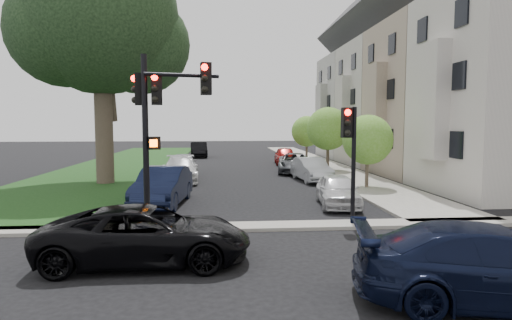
{
  "coord_description": "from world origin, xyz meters",
  "views": [
    {
      "loc": [
        -1.39,
        -11.79,
        3.47
      ],
      "look_at": [
        0.0,
        5.0,
        2.0
      ],
      "focal_mm": 30.0,
      "sensor_mm": 36.0,
      "label": 1
    }
  ],
  "objects": [
    {
      "name": "small_tree_c",
      "position": [
        6.2,
        25.46,
        2.71
      ],
      "size": [
        2.72,
        2.72,
        4.07
      ],
      "color": "#312B1F",
      "rests_on": "ground"
    },
    {
      "name": "car_parked_2",
      "position": [
        3.73,
        17.44,
        0.68
      ],
      "size": [
        2.95,
        5.15,
        1.35
      ],
      "primitive_type": "imported",
      "rotation": [
        0.0,
        0.0,
        -0.15
      ],
      "color": "#3F4247",
      "rests_on": "ground"
    },
    {
      "name": "house_c",
      "position": [
        12.45,
        23.0,
        6.93
      ],
      "size": [
        7.7,
        7.55,
        15.97
      ],
      "color": "#A8A7A6",
      "rests_on": "ground"
    },
    {
      "name": "car_parked_0",
      "position": [
        3.47,
        5.51,
        0.66
      ],
      "size": [
        2.04,
        4.06,
        1.33
      ],
      "primitive_type": "imported",
      "rotation": [
        0.0,
        0.0,
        -0.12
      ],
      "color": "silver",
      "rests_on": "ground"
    },
    {
      "name": "house_a",
      "position": [
        12.45,
        8.0,
        6.93
      ],
      "size": [
        7.7,
        7.55,
        15.97
      ],
      "color": "#B4B0A9",
      "rests_on": "ground"
    },
    {
      "name": "car_parked_5",
      "position": [
        -3.84,
        6.33,
        0.8
      ],
      "size": [
        2.19,
        5.03,
        1.61
      ],
      "primitive_type": "imported",
      "rotation": [
        0.0,
        0.0,
        -0.1
      ],
      "color": "black",
      "rests_on": "ground"
    },
    {
      "name": "car_parked_9",
      "position": [
        -3.61,
        31.73,
        0.77
      ],
      "size": [
        1.97,
        4.76,
        1.53
      ],
      "primitive_type": "imported",
      "rotation": [
        0.0,
        0.0,
        0.08
      ],
      "color": "black",
      "rests_on": "ground"
    },
    {
      "name": "eucalyptus",
      "position": [
        -7.89,
        12.57,
        9.17
      ],
      "size": [
        9.48,
        8.6,
        13.42
      ],
      "color": "#312B1F",
      "rests_on": "ground"
    },
    {
      "name": "car_parked_7",
      "position": [
        -3.95,
        18.29,
        0.67
      ],
      "size": [
        2.23,
        4.17,
        1.35
      ],
      "primitive_type": "imported",
      "rotation": [
        0.0,
        0.0,
        0.17
      ],
      "color": "#999BA0",
      "rests_on": "ground"
    },
    {
      "name": "small_tree_a",
      "position": [
        6.2,
        9.78,
        2.59
      ],
      "size": [
        2.59,
        2.59,
        3.89
      ],
      "color": "#312B1F",
      "rests_on": "ground"
    },
    {
      "name": "car_cross_far",
      "position": [
        3.78,
        -4.3,
        0.77
      ],
      "size": [
        5.6,
        3.15,
        1.53
      ],
      "primitive_type": "imported",
      "rotation": [
        0.0,
        0.0,
        1.37
      ],
      "color": "black",
      "rests_on": "ground"
    },
    {
      "name": "sidewalk_cross",
      "position": [
        0.0,
        2.0,
        0.06
      ],
      "size": [
        60.0,
        1.0,
        0.12
      ],
      "primitive_type": "cube",
      "color": "gray",
      "rests_on": "ground"
    },
    {
      "name": "house_b",
      "position": [
        12.45,
        15.5,
        6.93
      ],
      "size": [
        7.7,
        7.55,
        15.97
      ],
      "color": "gray",
      "rests_on": "ground"
    },
    {
      "name": "house_d",
      "position": [
        12.45,
        30.5,
        6.93
      ],
      "size": [
        7.7,
        7.55,
        15.97
      ],
      "color": "gray",
      "rests_on": "ground"
    },
    {
      "name": "sidewalk_right",
      "position": [
        6.75,
        24.0,
        0.06
      ],
      "size": [
        3.5,
        44.0,
        0.12
      ],
      "primitive_type": "cube",
      "color": "gray",
      "rests_on": "ground"
    },
    {
      "name": "traffic_signal_main",
      "position": [
        -3.36,
        2.24,
        3.89
      ],
      "size": [
        2.76,
        0.79,
        5.64
      ],
      "color": "black",
      "rests_on": "ground"
    },
    {
      "name": "car_parked_1",
      "position": [
        3.98,
        13.12,
        0.7
      ],
      "size": [
        1.92,
        4.38,
        1.4
      ],
      "primitive_type": "imported",
      "rotation": [
        0.0,
        0.0,
        0.1
      ],
      "color": "#999BA0",
      "rests_on": "ground"
    },
    {
      "name": "small_tree_b",
      "position": [
        6.2,
        17.99,
        3.04
      ],
      "size": [
        3.05,
        3.05,
        4.57
      ],
      "color": "#312B1F",
      "rests_on": "ground"
    },
    {
      "name": "ground",
      "position": [
        0.0,
        0.0,
        0.0
      ],
      "size": [
        140.0,
        140.0,
        0.0
      ],
      "primitive_type": "plane",
      "color": "black",
      "rests_on": "ground"
    },
    {
      "name": "traffic_signal_secondary",
      "position": [
        2.93,
        2.19,
        2.79
      ],
      "size": [
        0.51,
        0.41,
        4.0
      ],
      "color": "black",
      "rests_on": "ground"
    },
    {
      "name": "car_parked_6",
      "position": [
        -3.78,
        13.56,
        0.73
      ],
      "size": [
        2.43,
        5.17,
        1.46
      ],
      "primitive_type": "imported",
      "rotation": [
        0.0,
        0.0,
        0.08
      ],
      "color": "silver",
      "rests_on": "ground"
    },
    {
      "name": "grass_strip",
      "position": [
        -9.0,
        24.0,
        0.06
      ],
      "size": [
        8.0,
        44.0,
        0.12
      ],
      "primitive_type": "cube",
      "color": "#143A11",
      "rests_on": "ground"
    },
    {
      "name": "car_parked_3",
      "position": [
        3.99,
        23.5,
        0.72
      ],
      "size": [
        2.01,
        4.33,
        1.43
      ],
      "primitive_type": "imported",
      "rotation": [
        0.0,
        0.0,
        -0.08
      ],
      "color": "maroon",
      "rests_on": "ground"
    },
    {
      "name": "car_cross_near",
      "position": [
        -3.23,
        -1.24,
        0.71
      ],
      "size": [
        5.14,
        2.4,
        1.42
      ],
      "primitive_type": "imported",
      "rotation": [
        0.0,
        0.0,
        1.58
      ],
      "color": "black",
      "rests_on": "ground"
    }
  ]
}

